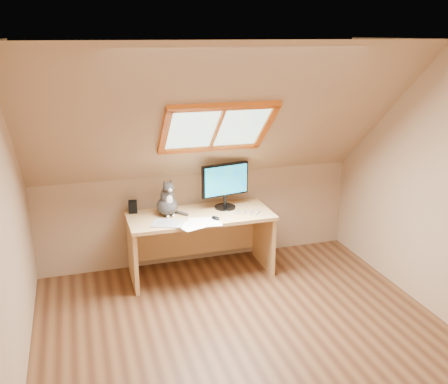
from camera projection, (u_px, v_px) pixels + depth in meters
name	position (u px, v px, depth m)	size (l,w,h in m)	color
ground	(253.00, 346.00, 4.09)	(3.50, 3.50, 0.00)	brown
room_shell	(261.00, 182.00, 3.57)	(3.52, 3.52, 2.41)	tan
desk	(199.00, 231.00, 5.24)	(1.48, 0.65, 0.67)	tan
monitor	(225.00, 183.00, 5.20)	(0.52, 0.22, 0.49)	black
cat	(167.00, 202.00, 5.05)	(0.25, 0.29, 0.39)	#403B39
desk_speaker	(133.00, 207.00, 5.14)	(0.09, 0.09, 0.13)	black
graphics_tablet	(168.00, 224.00, 4.84)	(0.30, 0.22, 0.01)	#B2B2B7
mouse	(216.00, 218.00, 4.95)	(0.06, 0.11, 0.03)	black
papers	(199.00, 223.00, 4.86)	(0.35, 0.30, 0.01)	white
cables	(241.00, 214.00, 5.12)	(0.51, 0.26, 0.01)	silver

